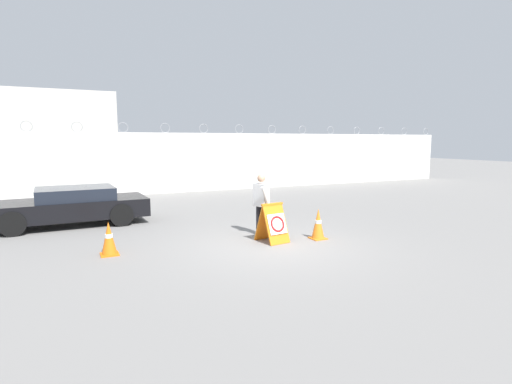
{
  "coord_description": "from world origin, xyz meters",
  "views": [
    {
      "loc": [
        -4.46,
        -8.44,
        2.58
      ],
      "look_at": [
        0.55,
        2.04,
        1.08
      ],
      "focal_mm": 28.0,
      "sensor_mm": 36.0,
      "label": 1
    }
  ],
  "objects_px": {
    "barricade_sign": "(273,223)",
    "parked_car_front_coupe": "(70,206)",
    "traffic_cone_near": "(318,224)",
    "traffic_cone_mid": "(109,238)",
    "security_guard": "(261,202)"
  },
  "relations": [
    {
      "from": "traffic_cone_mid",
      "to": "traffic_cone_near",
      "type": "bearing_deg",
      "value": -8.77
    },
    {
      "from": "traffic_cone_near",
      "to": "traffic_cone_mid",
      "type": "bearing_deg",
      "value": 171.23
    },
    {
      "from": "traffic_cone_mid",
      "to": "barricade_sign",
      "type": "bearing_deg",
      "value": -8.08
    },
    {
      "from": "security_guard",
      "to": "traffic_cone_near",
      "type": "xyz_separation_m",
      "value": [
        1.17,
        -1.02,
        -0.53
      ]
    },
    {
      "from": "security_guard",
      "to": "parked_car_front_coupe",
      "type": "relative_size",
      "value": 0.36
    },
    {
      "from": "traffic_cone_near",
      "to": "parked_car_front_coupe",
      "type": "height_order",
      "value": "parked_car_front_coupe"
    },
    {
      "from": "traffic_cone_near",
      "to": "barricade_sign",
      "type": "bearing_deg",
      "value": 169.02
    },
    {
      "from": "parked_car_front_coupe",
      "to": "traffic_cone_near",
      "type": "bearing_deg",
      "value": 138.96
    },
    {
      "from": "barricade_sign",
      "to": "security_guard",
      "type": "distance_m",
      "value": 0.9
    },
    {
      "from": "security_guard",
      "to": "traffic_cone_near",
      "type": "relative_size",
      "value": 2.09
    },
    {
      "from": "security_guard",
      "to": "parked_car_front_coupe",
      "type": "bearing_deg",
      "value": -148.35
    },
    {
      "from": "barricade_sign",
      "to": "traffic_cone_near",
      "type": "bearing_deg",
      "value": -19.92
    },
    {
      "from": "traffic_cone_mid",
      "to": "parked_car_front_coupe",
      "type": "xyz_separation_m",
      "value": [
        -0.75,
        3.93,
        0.22
      ]
    },
    {
      "from": "barricade_sign",
      "to": "parked_car_front_coupe",
      "type": "xyz_separation_m",
      "value": [
        -4.65,
        4.48,
        0.11
      ]
    },
    {
      "from": "barricade_sign",
      "to": "traffic_cone_mid",
      "type": "bearing_deg",
      "value": 162.98
    }
  ]
}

